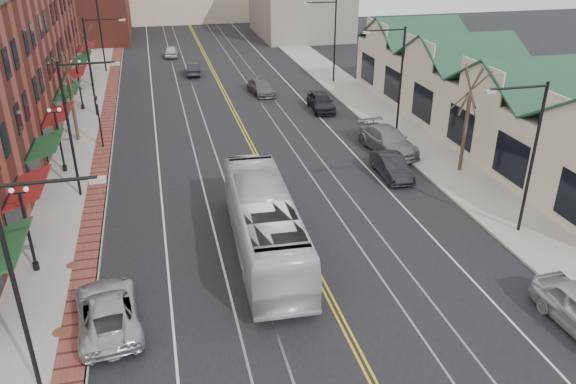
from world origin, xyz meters
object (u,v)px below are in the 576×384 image
transit_bus (264,223)px  parked_car_b (392,166)px  parked_car_d (321,102)px  parked_suv (108,311)px  parked_car_c (388,140)px

transit_bus → parked_car_b: size_ratio=2.73×
transit_bus → parked_car_b: bearing=-141.3°
parked_car_d → parked_suv: bearing=-119.4°
parked_suv → parked_car_d: parked_car_d is taller
transit_bus → parked_car_d: bearing=-111.0°
parked_suv → parked_car_c: bearing=-147.0°
parked_car_c → parked_car_d: (-1.80, 10.63, -0.06)m
transit_bus → parked_car_c: size_ratio=2.02×
transit_bus → parked_suv: bearing=31.3°
parked_car_c → parked_car_d: bearing=91.6°
transit_bus → parked_car_d: transit_bus is taller
parked_suv → parked_car_d: 30.97m
parked_car_b → parked_suv: bearing=-145.5°
transit_bus → parked_car_b: (9.81, 7.22, -0.94)m
parked_suv → transit_bus: bearing=-157.7°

